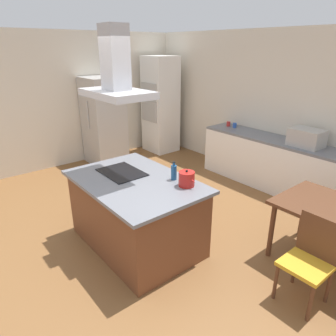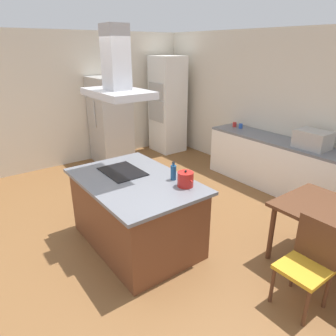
{
  "view_description": "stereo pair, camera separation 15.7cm",
  "coord_description": "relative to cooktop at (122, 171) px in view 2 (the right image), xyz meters",
  "views": [
    {
      "loc": [
        2.88,
        -1.83,
        2.4
      ],
      "look_at": [
        0.15,
        0.4,
        1.0
      ],
      "focal_mm": 32.95,
      "sensor_mm": 36.0,
      "label": 1
    },
    {
      "loc": [
        2.98,
        -1.7,
        2.4
      ],
      "look_at": [
        0.15,
        0.4,
        1.0
      ],
      "focal_mm": 32.95,
      "sensor_mm": 36.0,
      "label": 2
    }
  ],
  "objects": [
    {
      "name": "ground",
      "position": [
        0.3,
        1.5,
        -0.91
      ],
      "size": [
        16.0,
        16.0,
        0.0
      ],
      "primitive_type": "plane",
      "color": "brown"
    },
    {
      "name": "wall_back",
      "position": [
        0.3,
        3.25,
        0.44
      ],
      "size": [
        7.2,
        0.1,
        2.7
      ],
      "primitive_type": "cube",
      "color": "beige",
      "rests_on": "ground"
    },
    {
      "name": "wall_left",
      "position": [
        -3.15,
        1.0,
        0.44
      ],
      "size": [
        0.1,
        8.8,
        2.7
      ],
      "primitive_type": "cube",
      "color": "beige",
      "rests_on": "ground"
    },
    {
      "name": "kitchen_island",
      "position": [
        0.3,
        0.0,
        -0.45
      ],
      "size": [
        1.7,
        1.15,
        0.9
      ],
      "color": "brown",
      "rests_on": "ground"
    },
    {
      "name": "cooktop",
      "position": [
        0.0,
        0.0,
        0.0
      ],
      "size": [
        0.6,
        0.44,
        0.01
      ],
      "primitive_type": "cube",
      "color": "black",
      "rests_on": "kitchen_island"
    },
    {
      "name": "tea_kettle",
      "position": [
        0.81,
        0.37,
        0.08
      ],
      "size": [
        0.24,
        0.19,
        0.2
      ],
      "color": "#B21E19",
      "rests_on": "kitchen_island"
    },
    {
      "name": "olive_oil_bottle",
      "position": [
        0.58,
        0.38,
        0.09
      ],
      "size": [
        0.07,
        0.07,
        0.23
      ],
      "color": "navy",
      "rests_on": "kitchen_island"
    },
    {
      "name": "back_counter",
      "position": [
        0.3,
        2.88,
        -0.46
      ],
      "size": [
        2.62,
        0.62,
        0.9
      ],
      "color": "white",
      "rests_on": "ground"
    },
    {
      "name": "countertop_microwave",
      "position": [
        0.9,
        2.88,
        0.13
      ],
      "size": [
        0.5,
        0.38,
        0.28
      ],
      "primitive_type": "cube",
      "color": "#B2AFAA",
      "rests_on": "back_counter"
    },
    {
      "name": "coffee_mug_red",
      "position": [
        -0.76,
        2.95,
        0.04
      ],
      "size": [
        0.08,
        0.08,
        0.09
      ],
      "primitive_type": "cylinder",
      "color": "red",
      "rests_on": "back_counter"
    },
    {
      "name": "coffee_mug_blue",
      "position": [
        -0.61,
        2.96,
        0.04
      ],
      "size": [
        0.08,
        0.08,
        0.09
      ],
      "primitive_type": "cylinder",
      "color": "#2D56B2",
      "rests_on": "back_counter"
    },
    {
      "name": "wall_oven_stack",
      "position": [
        -2.6,
        2.65,
        0.2
      ],
      "size": [
        0.7,
        0.66,
        2.2
      ],
      "color": "white",
      "rests_on": "ground"
    },
    {
      "name": "refrigerator",
      "position": [
        -2.68,
        1.18,
        0.0
      ],
      "size": [
        0.8,
        0.73,
        1.82
      ],
      "color": "#B2AFAA",
      "rests_on": "ground"
    },
    {
      "name": "chair_facing_island",
      "position": [
        2.15,
        0.82,
        -0.4
      ],
      "size": [
        0.42,
        0.42,
        0.89
      ],
      "color": "gold",
      "rests_on": "ground"
    },
    {
      "name": "range_hood",
      "position": [
        0.0,
        0.0,
        1.2
      ],
      "size": [
        0.9,
        0.55,
        0.78
      ],
      "color": "#ADADB2"
    }
  ]
}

